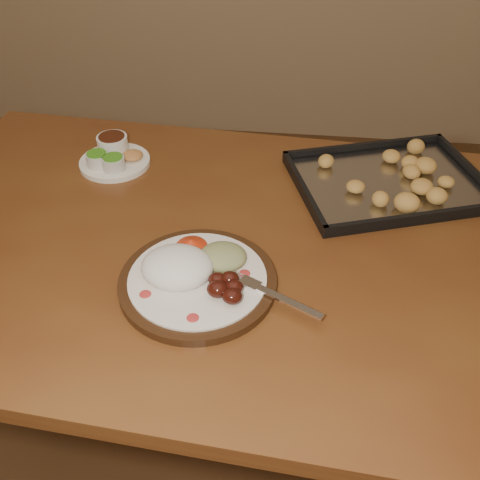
# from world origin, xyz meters

# --- Properties ---
(ground) EXTENTS (4.00, 4.00, 0.00)m
(ground) POSITION_xyz_m (0.00, 0.00, 0.00)
(ground) COLOR #56341D
(ground) RESTS_ON ground
(dining_table) EXTENTS (1.56, 1.01, 0.75)m
(dining_table) POSITION_xyz_m (0.24, 0.16, 0.65)
(dining_table) COLOR brown
(dining_table) RESTS_ON ground
(dinner_plate) EXTENTS (0.38, 0.29, 0.07)m
(dinner_plate) POSITION_xyz_m (0.18, 0.03, 0.77)
(dinner_plate) COLOR black
(dinner_plate) RESTS_ON dining_table
(condiment_saucer) EXTENTS (0.17, 0.17, 0.06)m
(condiment_saucer) POSITION_xyz_m (-0.09, 0.42, 0.77)
(condiment_saucer) COLOR white
(condiment_saucer) RESTS_ON dining_table
(baking_tray) EXTENTS (0.50, 0.43, 0.04)m
(baking_tray) POSITION_xyz_m (0.57, 0.40, 0.76)
(baking_tray) COLOR black
(baking_tray) RESTS_ON dining_table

